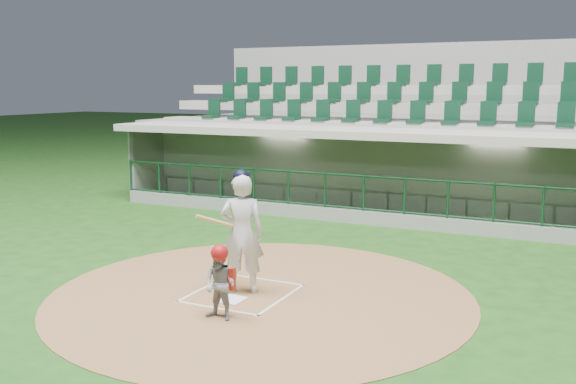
# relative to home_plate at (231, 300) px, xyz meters

# --- Properties ---
(ground) EXTENTS (120.00, 120.00, 0.00)m
(ground) POSITION_rel_home_plate_xyz_m (0.00, 0.70, -0.02)
(ground) COLOR #194513
(ground) RESTS_ON ground
(dirt_circle) EXTENTS (7.20, 7.20, 0.01)m
(dirt_circle) POSITION_rel_home_plate_xyz_m (0.30, 0.50, -0.02)
(dirt_circle) COLOR brown
(dirt_circle) RESTS_ON ground
(home_plate) EXTENTS (0.43, 0.43, 0.02)m
(home_plate) POSITION_rel_home_plate_xyz_m (0.00, 0.00, 0.00)
(home_plate) COLOR white
(home_plate) RESTS_ON dirt_circle
(batter_box_chalk) EXTENTS (1.55, 1.80, 0.01)m
(batter_box_chalk) POSITION_rel_home_plate_xyz_m (0.00, 0.40, -0.00)
(batter_box_chalk) COLOR white
(batter_box_chalk) RESTS_ON ground
(dugout_structure) EXTENTS (16.40, 3.70, 3.00)m
(dugout_structure) POSITION_rel_home_plate_xyz_m (0.14, 8.52, 0.94)
(dugout_structure) COLOR slate
(dugout_structure) RESTS_ON ground
(seating_deck) EXTENTS (17.00, 6.72, 5.15)m
(seating_deck) POSITION_rel_home_plate_xyz_m (0.00, 11.61, 1.40)
(seating_deck) COLOR gray
(seating_deck) RESTS_ON ground
(batter) EXTENTS (0.98, 1.01, 2.14)m
(batter) POSITION_rel_home_plate_xyz_m (-0.04, 0.47, 1.05)
(batter) COLOR silver
(batter) RESTS_ON dirt_circle
(catcher) EXTENTS (0.55, 0.44, 1.17)m
(catcher) POSITION_rel_home_plate_xyz_m (0.31, -0.82, 0.57)
(catcher) COLOR gray
(catcher) RESTS_ON dirt_circle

